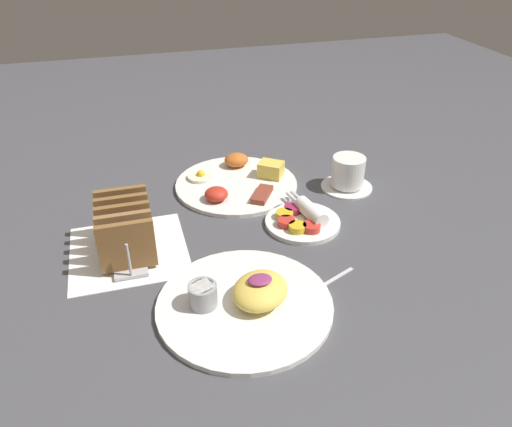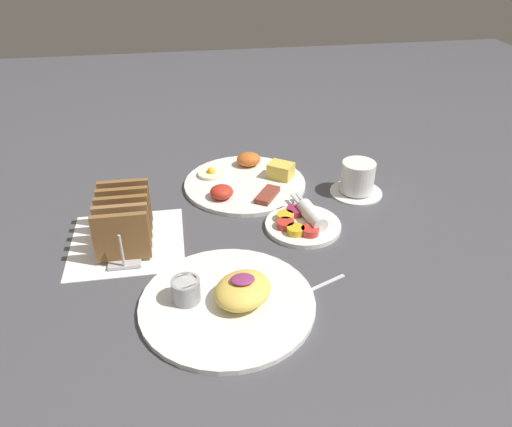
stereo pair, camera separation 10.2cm
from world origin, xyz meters
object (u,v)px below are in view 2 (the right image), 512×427
at_px(plate_breakfast, 246,181).
at_px(plate_condiments, 303,223).
at_px(toast_rack, 124,221).
at_px(plate_foreground, 228,299).
at_px(coffee_cup, 357,179).

xyz_separation_m(plate_breakfast, plate_condiments, (0.09, -0.20, 0.00)).
relative_size(plate_condiments, toast_rack, 0.97).
bearing_deg(plate_foreground, plate_breakfast, 77.77).
distance_m(plate_breakfast, toast_rack, 0.33).
bearing_deg(toast_rack, coffee_cup, 12.96).
bearing_deg(plate_foreground, plate_condiments, 49.42).
distance_m(plate_condiments, toast_rack, 0.36).
bearing_deg(plate_condiments, toast_rack, 179.55).
bearing_deg(coffee_cup, plate_foreground, -135.48).
bearing_deg(toast_rack, plate_condiments, -0.45).
relative_size(plate_breakfast, plate_foreground, 0.97).
bearing_deg(plate_breakfast, coffee_cup, -18.08).
distance_m(plate_condiments, coffee_cup, 0.20).
bearing_deg(coffee_cup, toast_rack, -167.04).
xyz_separation_m(plate_foreground, toast_rack, (-0.18, 0.21, 0.04)).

